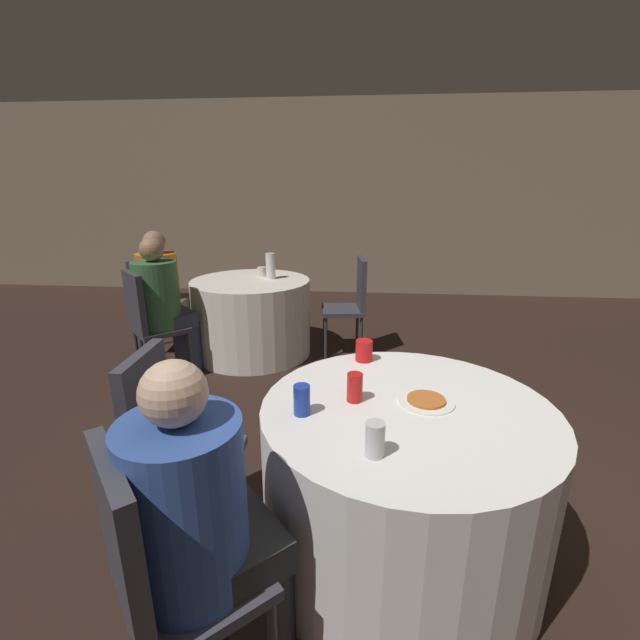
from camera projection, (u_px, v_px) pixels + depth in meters
ground_plane at (440, 543)px, 2.01m from camera, size 16.00×16.00×0.00m
wall_back at (390, 200)px, 6.31m from camera, size 16.00×0.06×2.80m
table_near at (403, 483)px, 1.85m from camera, size 1.20×1.20×0.74m
table_far at (252, 317)px, 4.19m from camera, size 1.14×1.14×0.74m
chair_near_southwest at (158, 567)px, 1.22m from camera, size 0.56×0.56×0.95m
chair_near_west at (168, 437)px, 1.85m from camera, size 0.42×0.41×0.95m
chair_far_east at (353, 298)px, 4.16m from camera, size 0.45×0.45×0.95m
chair_far_west at (151, 298)px, 4.16m from camera, size 0.43×0.43×0.95m
chair_far_southwest at (147, 317)px, 3.55m from camera, size 0.57×0.57×0.95m
person_blue_shirt at (211, 530)px, 1.30m from camera, size 0.49×0.48×1.17m
person_green_jacket at (165, 307)px, 3.62m from camera, size 0.50×0.49×1.21m
person_orange_shirt at (166, 292)px, 4.14m from camera, size 0.53×0.39×1.21m
pizza_plate_near at (426, 401)px, 1.77m from camera, size 0.23×0.23×0.02m
soda_can_blue at (302, 400)px, 1.67m from camera, size 0.07×0.07×0.12m
soda_can_red at (355, 387)px, 1.77m from camera, size 0.07×0.07×0.12m
soda_can_silver at (375, 439)px, 1.41m from camera, size 0.07×0.07×0.12m
cup_near at (364, 351)px, 2.18m from camera, size 0.09×0.09×0.11m
bottle_far at (271, 266)px, 4.10m from camera, size 0.09×0.09×0.25m
cup_far at (262, 271)px, 4.27m from camera, size 0.09×0.09×0.09m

